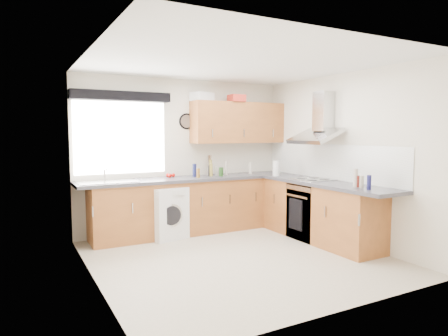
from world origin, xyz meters
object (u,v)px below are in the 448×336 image
upper_cabinets (238,123)px  washing_machine (165,212)px  oven (312,211)px  extractor_hood (319,123)px

upper_cabinets → washing_machine: (-1.44, -0.23, -1.40)m
washing_machine → oven: bearing=-41.7°
extractor_hood → washing_machine: extractor_hood is taller
oven → upper_cabinets: size_ratio=0.50×
oven → upper_cabinets: (-0.55, 1.32, 1.38)m
oven → upper_cabinets: bearing=112.5°
oven → washing_machine: size_ratio=1.07×
oven → upper_cabinets: upper_cabinets is taller
upper_cabinets → washing_machine: upper_cabinets is taller
extractor_hood → washing_machine: (-2.09, 1.10, -1.37)m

